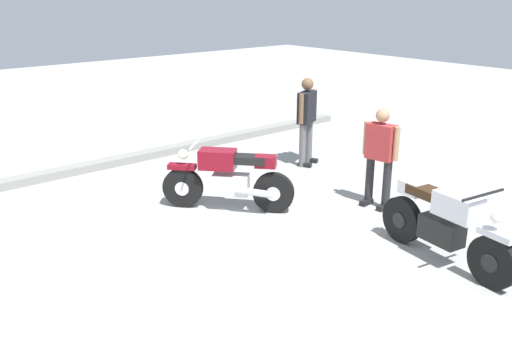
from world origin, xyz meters
TOP-DOWN VIEW (x-y plane):
  - ground_plane at (0.00, 0.00)m, footprint 40.00×40.00m
  - curb_edge at (0.00, 4.60)m, footprint 14.00×0.30m
  - motorcycle_maroon_cruiser at (1.26, 1.33)m, footprint 1.46×1.66m
  - motorcycle_silver_cruiser at (2.27, -1.83)m, footprint 0.76×2.08m
  - person_in_red_shirt at (3.16, -0.09)m, footprint 0.35×0.63m
  - person_in_black_shirt at (3.87, 2.23)m, footprint 0.64×0.45m

SIDE VIEW (x-z plane):
  - ground_plane at x=0.00m, z-range 0.00..0.00m
  - curb_edge at x=0.00m, z-range 0.00..0.15m
  - motorcycle_maroon_cruiser at x=1.26m, z-range -0.02..1.06m
  - motorcycle_silver_cruiser at x=2.27m, z-range -0.02..1.06m
  - person_in_red_shirt at x=3.16m, z-range 0.10..1.69m
  - person_in_black_shirt at x=3.87m, z-range 0.12..1.83m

